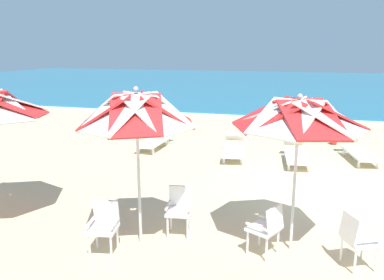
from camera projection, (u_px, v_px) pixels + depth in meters
ground_plane at (328, 192)px, 9.03m from camera, size 80.00×80.00×0.00m
sea at (310, 84)px, 35.24m from camera, size 80.00×36.00×0.10m
surf_foam at (316, 120)px, 18.11m from camera, size 80.00×0.70×0.01m
beach_umbrella_0 at (299, 116)px, 5.96m from camera, size 2.08×2.08×2.60m
plastic_chair_0 at (267, 227)px, 6.16m from camera, size 0.61×0.59×0.87m
plastic_chair_1 at (356, 237)px, 5.82m from camera, size 0.61×0.59×0.87m
beach_umbrella_1 at (137, 112)px, 6.15m from camera, size 1.96×1.96×2.69m
plastic_chair_2 at (180, 207)px, 6.93m from camera, size 0.50×0.53×0.87m
plastic_chair_3 at (104, 224)px, 6.27m from camera, size 0.51×0.54×0.87m
sun_lounger_0 at (358, 150)px, 11.60m from camera, size 1.05×2.23×0.62m
sun_lounger_1 at (296, 153)px, 11.31m from camera, size 0.84×2.20×0.62m
sun_lounger_2 at (234, 148)px, 11.94m from camera, size 0.92×2.21×0.62m
sun_lounger_3 at (156, 139)px, 13.01m from camera, size 0.69×2.16×0.62m
beach_ball at (334, 140)px, 13.46m from camera, size 0.31×0.31×0.31m
beachgoer_seated at (312, 118)px, 17.01m from camera, size 0.30×0.93×0.92m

